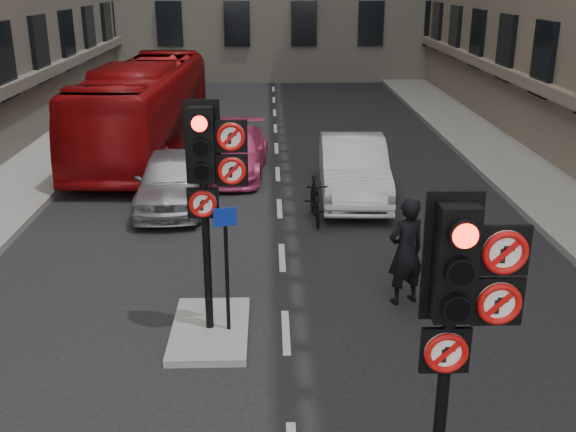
{
  "coord_description": "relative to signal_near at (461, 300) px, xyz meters",
  "views": [
    {
      "loc": [
        -0.24,
        -4.44,
        5.37
      ],
      "look_at": [
        -0.02,
        3.24,
        2.6
      ],
      "focal_mm": 42.0,
      "sensor_mm": 36.0,
      "label": 1
    }
  ],
  "objects": [
    {
      "name": "pavement_right",
      "position": [
        5.71,
        11.01,
        -2.5
      ],
      "size": [
        3.0,
        50.0,
        0.16
      ],
      "primitive_type": "cube",
      "color": "gray",
      "rests_on": "ground"
    },
    {
      "name": "centre_island",
      "position": [
        -2.69,
        4.01,
        -2.52
      ],
      "size": [
        1.2,
        2.0,
        0.12
      ],
      "primitive_type": "cube",
      "color": "gray",
      "rests_on": "ground"
    },
    {
      "name": "signal_near",
      "position": [
        0.0,
        0.0,
        0.0
      ],
      "size": [
        0.91,
        0.4,
        3.58
      ],
      "color": "black",
      "rests_on": "ground"
    },
    {
      "name": "signal_far",
      "position": [
        -2.6,
        4.0,
        0.12
      ],
      "size": [
        0.91,
        0.4,
        3.58
      ],
      "color": "black",
      "rests_on": "centre_island"
    },
    {
      "name": "car_silver",
      "position": [
        -4.11,
        10.27,
        -1.91
      ],
      "size": [
        1.77,
        4.0,
        1.34
      ],
      "primitive_type": "imported",
      "rotation": [
        0.0,
        0.0,
        0.05
      ],
      "color": "#9EA0A5",
      "rests_on": "ground"
    },
    {
      "name": "car_white",
      "position": [
        0.39,
        10.88,
        -1.83
      ],
      "size": [
        1.79,
        4.64,
        1.51
      ],
      "primitive_type": "imported",
      "rotation": [
        0.0,
        0.0,
        -0.04
      ],
      "color": "silver",
      "rests_on": "ground"
    },
    {
      "name": "car_pink",
      "position": [
        -2.71,
        13.12,
        -1.97
      ],
      "size": [
        2.02,
        4.36,
        1.23
      ],
      "primitive_type": "imported",
      "rotation": [
        0.0,
        0.0,
        -0.07
      ],
      "color": "#BF386D",
      "rests_on": "ground"
    },
    {
      "name": "bus_red",
      "position": [
        -5.6,
        15.63,
        -1.16
      ],
      "size": [
        2.93,
        10.29,
        2.84
      ],
      "primitive_type": "imported",
      "rotation": [
        0.0,
        0.0,
        -0.05
      ],
      "color": "maroon",
      "rests_on": "ground"
    },
    {
      "name": "motorcycle",
      "position": [
        -0.69,
        9.12,
        -2.08
      ],
      "size": [
        0.54,
        1.69,
        1.0
      ],
      "primitive_type": "imported",
      "rotation": [
        0.0,
        0.0,
        0.04
      ],
      "color": "black",
      "rests_on": "ground"
    },
    {
      "name": "motorcyclist",
      "position": [
        0.57,
        5.01,
        -1.64
      ],
      "size": [
        0.81,
        0.69,
        1.89
      ],
      "primitive_type": "imported",
      "rotation": [
        0.0,
        0.0,
        3.54
      ],
      "color": "black",
      "rests_on": "ground"
    },
    {
      "name": "info_sign",
      "position": [
        -2.39,
        3.91,
        -1.16
      ],
      "size": [
        0.35,
        0.14,
        2.02
      ],
      "rotation": [
        0.0,
        0.0,
        0.24
      ],
      "color": "black",
      "rests_on": "centre_island"
    }
  ]
}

